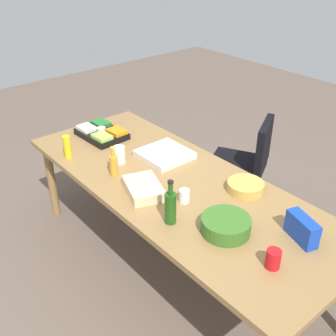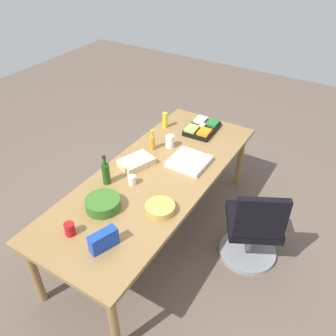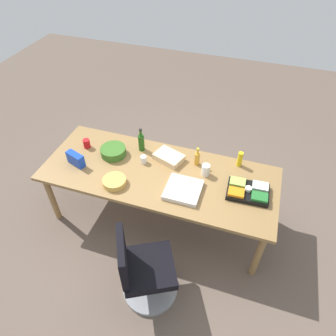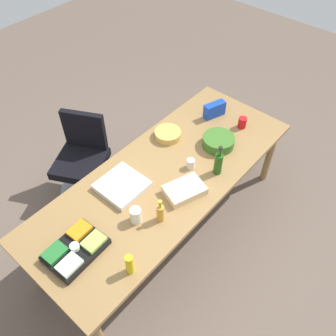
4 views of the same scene
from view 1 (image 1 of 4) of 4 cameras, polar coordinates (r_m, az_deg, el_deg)
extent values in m
plane|color=brown|center=(3.36, 0.85, -13.06)|extent=(10.00, 10.00, 0.00)
cube|color=olive|center=(2.90, 0.96, -2.37)|extent=(2.59, 1.02, 0.04)
cylinder|color=olive|center=(4.14, -5.59, 2.11)|extent=(0.07, 0.07, 0.72)
cylinder|color=olive|center=(3.81, -15.93, -1.76)|extent=(0.07, 0.07, 0.72)
cylinder|color=gray|center=(3.99, 9.00, -5.00)|extent=(0.56, 0.56, 0.05)
cylinder|color=gray|center=(3.87, 9.26, -2.32)|extent=(0.06, 0.06, 0.39)
cube|color=black|center=(3.77, 9.50, 0.20)|extent=(0.65, 0.65, 0.09)
cube|color=black|center=(3.61, 13.22, 3.07)|extent=(0.25, 0.41, 0.43)
cylinder|color=yellow|center=(3.26, -13.88, 2.88)|extent=(0.06, 0.06, 0.18)
cylinder|color=#386923|center=(2.44, 8.06, -7.90)|extent=(0.37, 0.37, 0.10)
cube|color=silver|center=(3.20, -0.47, 1.91)|extent=(0.36, 0.36, 0.05)
cube|color=beige|center=(2.77, -3.44, -2.84)|extent=(0.37, 0.31, 0.07)
cube|color=black|center=(3.58, -9.21, 4.72)|extent=(0.43, 0.32, 0.05)
cube|color=orange|center=(3.51, -7.18, 5.09)|extent=(0.17, 0.13, 0.03)
cube|color=#256F2E|center=(3.69, -9.33, 6.18)|extent=(0.17, 0.13, 0.03)
cube|color=#9FC752|center=(3.44, -9.19, 4.35)|extent=(0.17, 0.13, 0.03)
cube|color=silver|center=(3.61, -11.29, 5.49)|extent=(0.17, 0.13, 0.03)
cylinder|color=white|center=(3.56, -9.27, 5.34)|extent=(0.07, 0.07, 0.04)
cube|color=#153EBE|center=(2.47, 18.19, -8.06)|extent=(0.23, 0.15, 0.15)
cylinder|color=red|center=(2.26, 14.46, -12.18)|extent=(0.09, 0.09, 0.11)
cylinder|color=#1F4F14|center=(2.46, 0.34, -5.65)|extent=(0.09, 0.09, 0.20)
cylinder|color=#1F4F14|center=(2.38, 0.35, -2.88)|extent=(0.04, 0.04, 0.08)
cylinder|color=black|center=(2.35, 0.36, -1.95)|extent=(0.04, 0.04, 0.01)
cylinder|color=white|center=(2.67, 2.30, -3.92)|extent=(0.08, 0.08, 0.09)
cylinder|color=white|center=(3.13, -6.83, 1.85)|extent=(0.10, 0.10, 0.13)
cylinder|color=gold|center=(2.83, 10.76, -2.56)|extent=(0.32, 0.32, 0.07)
cylinder|color=gold|center=(2.96, -7.58, 0.33)|extent=(0.07, 0.07, 0.16)
cylinder|color=gold|center=(2.91, -7.72, 2.18)|extent=(0.03, 0.03, 0.06)
cylinder|color=gold|center=(2.90, -7.77, 2.81)|extent=(0.03, 0.03, 0.01)
camera|label=2|loc=(3.13, 64.13, 24.27)|focal=37.46mm
camera|label=3|loc=(4.78, 19.32, 38.72)|focal=32.73mm
camera|label=4|loc=(3.46, -44.69, 36.24)|focal=38.41mm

